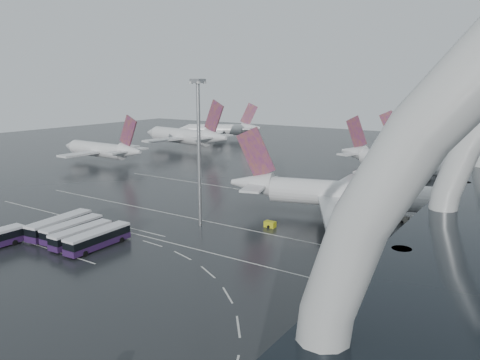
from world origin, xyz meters
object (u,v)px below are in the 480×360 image
Objects in this scene: bus_row_near_a at (60,225)px; gse_cart_belly_d at (437,242)px; airliner_gate_b at (406,163)px; jet_remote_west at (102,150)px; gse_cart_belly_b at (403,220)px; floodlight_mast at (199,135)px; gse_cart_belly_c at (270,224)px; jet_remote_mid at (186,137)px; bus_row_near_b at (72,229)px; bus_row_near_c at (81,235)px; airliner_main at (350,195)px; airliner_gate_c at (440,147)px; bus_row_near_d at (98,238)px; gse_cart_belly_e at (350,213)px; jet_remote_far at (220,129)px.

bus_row_near_a reaches higher than gse_cart_belly_d.
jet_remote_west is (-95.99, -32.84, 0.13)m from airliner_gate_b.
jet_remote_west is 17.77× the size of gse_cart_belly_b.
floodlight_mast reaches higher than gse_cart_belly_c.
jet_remote_mid reaches higher than gse_cart_belly_c.
bus_row_near_b is (59.96, -57.57, -2.84)m from jet_remote_west.
gse_cart_belly_d is (29.64, 7.31, 0.06)m from gse_cart_belly_c.
floodlight_mast is 12.77× the size of gse_cart_belly_b.
bus_row_near_b reaches higher than bus_row_near_c.
airliner_main is 92.68m from airliner_gate_c.
airliner_gate_b is at bearing -25.72° from bus_row_near_b.
gse_cart_belly_b is at bearing -43.91° from bus_row_near_d.
airliner_gate_b is at bearing 73.39° from floodlight_mast.
jet_remote_west is 0.81× the size of jet_remote_mid.
airliner_gate_c is 91.68m from gse_cart_belly_e.
jet_remote_far reaches higher than gse_cart_belly_b.
airliner_gate_b is 21.91× the size of gse_cart_belly_b.
jet_remote_far reaches higher than gse_cart_belly_e.
bus_row_near_a is 7.26× the size of gse_cart_belly_e.
bus_row_near_b is at bearing -93.48° from airliner_gate_b.
gse_cart_belly_b is at bearing 109.85° from jet_remote_far.
airliner_gate_c reaches higher than bus_row_near_d.
airliner_gate_c is 1.22× the size of jet_remote_west.
airliner_main is 1.35× the size of jet_remote_west.
jet_remote_mid is at bearing 132.66° from airliner_main.
airliner_main is 110.19m from jet_remote_mid.
airliner_gate_c is at bearing -140.34° from jet_remote_west.
gse_cart_belly_c is at bearing -166.14° from gse_cart_belly_d.
jet_remote_far is 1.32× the size of floodlight_mast.
floodlight_mast is (-21.28, -71.36, 13.67)m from airliner_gate_b.
gse_cart_belly_e is at bearing 59.64° from gse_cart_belly_c.
jet_remote_far is 3.04× the size of bus_row_near_b.
bus_row_near_c is at bearing -143.61° from airliner_main.
bus_row_near_c is (-33.06, -42.87, -3.02)m from airliner_main.
gse_cart_belly_e is at bearing -50.05° from bus_row_near_a.
jet_remote_mid is 3.93× the size of bus_row_near_b.
airliner_main reaches higher than bus_row_near_a.
airliner_gate_b reaches higher than gse_cart_belly_e.
airliner_main reaches higher than gse_cart_belly_b.
bus_row_near_b is (-36.99, -134.46, -2.74)m from airliner_gate_c.
bus_row_near_b is at bearing -121.56° from airliner_gate_c.
bus_row_near_c is at bearing -118.21° from floodlight_mast.
jet_remote_west is at bearing 168.14° from gse_cart_belly_d.
floodlight_mast is (71.81, -80.11, 12.53)m from jet_remote_mid.
jet_remote_far reaches higher than jet_remote_west.
airliner_main reaches higher than airliner_gate_b.
airliner_gate_c is 91.55m from gse_cart_belly_b.
gse_cart_belly_c is (94.37, -112.48, -4.05)m from jet_remote_far.
gse_cart_belly_d reaches higher than gse_cart_belly_c.
bus_row_near_b is 64.78m from gse_cart_belly_b.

